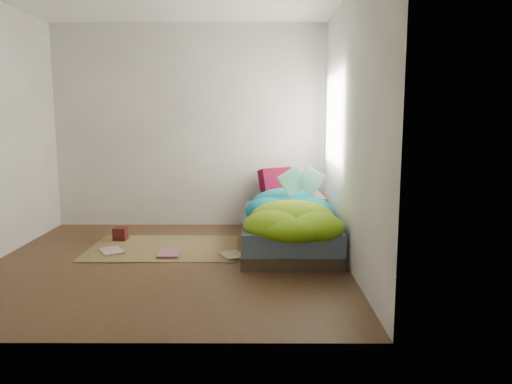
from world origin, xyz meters
TOP-DOWN VIEW (x-y plane):
  - ground at (0.00, 0.00)m, footprint 3.50×3.50m
  - room_walls at (0.01, 0.01)m, footprint 3.54×3.54m
  - bed at (1.22, 0.72)m, footprint 1.00×2.00m
  - duvet at (1.22, 0.50)m, footprint 0.96×1.84m
  - rug at (-0.15, 0.55)m, footprint 1.60×1.10m
  - pillow_floral at (1.44, 1.40)m, footprint 0.59×0.44m
  - pillow_magenta at (1.13, 1.56)m, footprint 0.44×0.34m
  - open_book at (1.37, 0.76)m, footprint 0.44×0.21m
  - wooden_box at (-0.71, 0.88)m, footprint 0.15×0.15m
  - floor_book_a at (-0.76, 0.30)m, footprint 0.33×0.36m
  - floor_book_b at (-0.15, 0.24)m, footprint 0.22×0.29m
  - floor_book_c at (0.53, 0.16)m, footprint 0.31×0.35m

SIDE VIEW (x-z plane):
  - ground at x=0.00m, z-range 0.00..0.00m
  - rug at x=-0.15m, z-range 0.00..0.01m
  - floor_book_c at x=0.53m, z-range 0.01..0.03m
  - floor_book_a at x=-0.76m, z-range 0.01..0.03m
  - floor_book_b at x=-0.15m, z-range 0.01..0.04m
  - wooden_box at x=-0.71m, z-range 0.01..0.16m
  - bed at x=1.22m, z-range 0.00..0.34m
  - pillow_floral at x=1.44m, z-range 0.34..0.46m
  - duvet at x=1.22m, z-range 0.34..0.68m
  - pillow_magenta at x=1.13m, z-range 0.34..0.78m
  - open_book at x=1.37m, z-range 0.68..0.94m
  - room_walls at x=0.01m, z-range 0.32..2.94m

